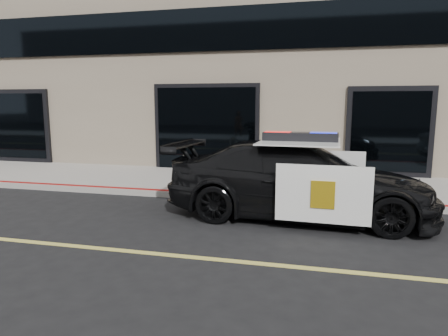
# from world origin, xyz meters

# --- Properties ---
(ground) EXTENTS (120.00, 120.00, 0.00)m
(ground) POSITION_xyz_m (0.00, 0.00, 0.00)
(ground) COLOR black
(ground) RESTS_ON ground
(sidewalk_n) EXTENTS (60.00, 3.50, 0.15)m
(sidewalk_n) POSITION_xyz_m (0.00, 5.25, 0.07)
(sidewalk_n) COLOR gray
(sidewalk_n) RESTS_ON ground
(building_n) EXTENTS (60.00, 7.00, 12.00)m
(building_n) POSITION_xyz_m (0.00, 10.50, 6.00)
(building_n) COLOR #756856
(building_n) RESTS_ON ground
(police_car) EXTENTS (2.61, 5.38, 1.71)m
(police_car) POSITION_xyz_m (2.20, 2.58, 0.77)
(police_car) COLOR black
(police_car) RESTS_ON ground
(fire_hydrant) EXTENTS (0.39, 0.54, 0.85)m
(fire_hydrant) POSITION_xyz_m (-0.70, 4.01, 0.55)
(fire_hydrant) COLOR beige
(fire_hydrant) RESTS_ON sidewalk_n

